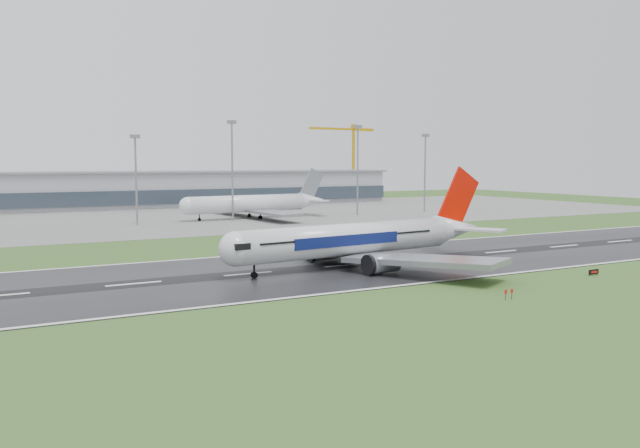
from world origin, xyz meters
TOP-DOWN VIEW (x-y plane):
  - ground at (0.00, 0.00)m, footprint 520.00×520.00m
  - runway at (0.00, 0.00)m, footprint 400.00×45.00m
  - apron at (0.00, 125.00)m, footprint 400.00×130.00m
  - terminal at (0.00, 185.00)m, footprint 240.00×36.00m
  - main_airliner at (3.25, -2.01)m, footprint 66.76×64.20m
  - parked_airliner at (24.16, 105.11)m, footprint 61.68×58.05m
  - tower_crane at (122.63, 200.00)m, footprint 41.03×4.02m
  - runway_sign at (33.28, -29.73)m, footprint 2.30×0.29m
  - floodmast_2 at (-17.46, 100.00)m, footprint 0.64×0.64m
  - floodmast_3 at (14.54, 100.00)m, footprint 0.64×0.64m
  - floodmast_4 at (64.04, 100.00)m, footprint 0.64×0.64m
  - floodmast_5 at (95.31, 100.00)m, footprint 0.64×0.64m

SIDE VIEW (x-z plane):
  - ground at x=0.00m, z-range 0.00..0.00m
  - apron at x=0.00m, z-range 0.00..0.08m
  - runway at x=0.00m, z-range 0.00..0.10m
  - runway_sign at x=33.28m, z-range 0.00..1.04m
  - terminal at x=0.00m, z-range 0.00..15.00m
  - parked_airliner at x=24.16m, z-range 0.08..16.93m
  - main_airliner at x=3.25m, z-range 0.10..18.06m
  - floodmast_2 at x=-17.46m, z-range 0.00..27.21m
  - floodmast_5 at x=95.31m, z-range 0.00..29.71m
  - floodmast_4 at x=64.04m, z-range 0.00..32.34m
  - floodmast_3 at x=14.54m, z-range 0.00..32.60m
  - tower_crane at x=122.63m, z-range 0.00..40.75m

